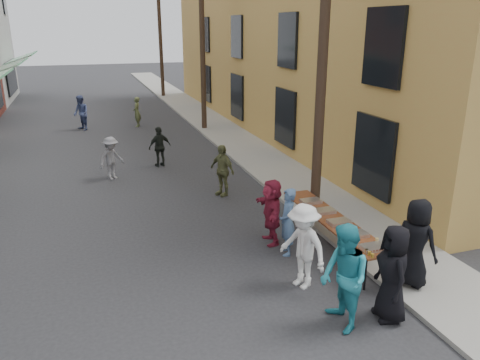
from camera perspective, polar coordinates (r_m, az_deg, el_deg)
ground at (r=9.30m, az=-6.74°, el=-14.68°), size 120.00×120.00×0.00m
sidewalk at (r=24.10m, az=-2.74°, el=6.38°), size 2.20×60.00×0.10m
building_ochre at (r=25.05m, az=11.99°, el=17.89°), size 10.00×28.00×10.00m
utility_pole_near at (r=12.14m, az=10.09°, el=15.50°), size 0.26×0.26×9.00m
utility_pole_mid at (r=23.40m, az=-4.63°, el=16.98°), size 0.26×0.26×9.00m
utility_pole_far at (r=35.15m, az=-9.71°, el=17.24°), size 0.26×0.26×9.00m
serving_table at (r=11.19m, az=11.18°, el=-4.82°), size 0.70×4.00×0.75m
catering_tray_sausage at (r=9.90m, az=15.93°, el=-7.90°), size 0.50×0.33×0.08m
catering_tray_foil_b at (r=10.38m, az=13.92°, el=-6.45°), size 0.50×0.33×0.08m
catering_tray_buns at (r=10.92m, az=11.98°, el=-5.03°), size 0.50×0.33×0.08m
catering_tray_foil_d at (r=11.48m, az=10.22°, el=-3.73°), size 0.50×0.33×0.08m
catering_tray_buns_end at (r=12.05m, az=8.63°, el=-2.56°), size 0.50×0.33×0.08m
condiment_jar_a at (r=9.56m, az=15.84°, el=-8.85°), size 0.07×0.07×0.08m
condiment_jar_b at (r=9.64m, az=15.50°, el=-8.61°), size 0.07×0.07×0.08m
condiment_jar_c at (r=9.71m, az=15.18°, el=-8.36°), size 0.07×0.07×0.08m
cup_stack at (r=9.82m, az=17.73°, el=-8.17°), size 0.08×0.08×0.12m
guest_front_a at (r=8.80m, az=18.11°, el=-10.77°), size 0.75×0.99×1.80m
guest_front_b at (r=10.73m, az=5.81°, el=-5.09°), size 0.49×0.65×1.59m
guest_front_c at (r=8.31m, az=12.59°, el=-11.60°), size 0.78×0.98×1.92m
guest_front_d at (r=9.43m, az=7.68°, el=-8.02°), size 1.02×1.30×1.77m
guest_front_e at (r=14.39m, az=-2.20°, el=1.20°), size 0.80×1.02×1.61m
guest_queue_back at (r=11.25m, az=3.87°, el=-3.84°), size 0.68×1.55×1.61m
server at (r=9.85m, az=20.60°, el=-7.17°), size 0.86×1.03×1.80m
passerby_left at (r=16.52m, az=-15.42°, el=2.57°), size 1.10×1.00×1.48m
passerby_mid at (r=17.66m, az=-9.75°, el=4.03°), size 0.95×0.62×1.51m
passerby_right at (r=25.05m, az=-12.46°, el=8.11°), size 0.50×0.64×1.54m
passerby_far at (r=24.89m, az=-18.80°, el=7.75°), size 0.96×1.05×1.74m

